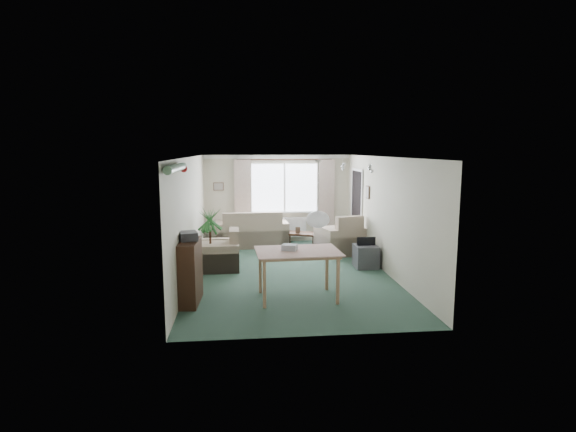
{
  "coord_description": "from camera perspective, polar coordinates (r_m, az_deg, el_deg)",
  "views": [
    {
      "loc": [
        -0.95,
        -9.06,
        2.56
      ],
      "look_at": [
        0.0,
        0.3,
        1.15
      ],
      "focal_mm": 28.0,
      "sensor_mm": 36.0,
      "label": 1
    }
  ],
  "objects": [
    {
      "name": "curtain_right",
      "position": [
        12.47,
        4.86,
        2.55
      ],
      "size": [
        0.45,
        0.08,
        2.0
      ],
      "primitive_type": "cube",
      "color": "beige"
    },
    {
      "name": "houseplant",
      "position": [
        9.69,
        -9.83,
        -2.88
      ],
      "size": [
        0.62,
        0.62,
        1.33
      ],
      "primitive_type": "cylinder",
      "rotation": [
        0.0,
        0.0,
        -0.09
      ],
      "color": "#235A1E",
      "rests_on": "ground"
    },
    {
      "name": "tv_cube",
      "position": [
        9.96,
        9.84,
        -5.06
      ],
      "size": [
        0.49,
        0.54,
        0.49
      ],
      "primitive_type": "cube",
      "rotation": [
        0.0,
        0.0,
        -0.0
      ],
      "color": "#3D3C42",
      "rests_on": "ground"
    },
    {
      "name": "armchair_corner",
      "position": [
        11.2,
        6.81,
        -2.21
      ],
      "size": [
        1.3,
        1.26,
        0.97
      ],
      "primitive_type": "cube",
      "rotation": [
        0.0,
        0.0,
        3.38
      ],
      "color": "beige",
      "rests_on": "ground"
    },
    {
      "name": "ground",
      "position": [
        9.46,
        0.19,
        -7.17
      ],
      "size": [
        6.5,
        6.5,
        0.0
      ],
      "primitive_type": "plane",
      "color": "#294437"
    },
    {
      "name": "radiator",
      "position": [
        12.49,
        -0.43,
        -1.44
      ],
      "size": [
        1.2,
        0.1,
        0.55
      ],
      "primitive_type": "cube",
      "color": "white"
    },
    {
      "name": "tinsel_garland",
      "position": [
        6.84,
        -14.01,
        5.93
      ],
      "size": [
        1.6,
        1.6,
        0.12
      ],
      "primitive_type": "cylinder",
      "color": "#196626"
    },
    {
      "name": "photo_frame",
      "position": [
        11.7,
        1.25,
        -1.79
      ],
      "size": [
        0.12,
        0.03,
        0.16
      ],
      "primitive_type": "cube",
      "rotation": [
        0.0,
        0.0,
        -0.12
      ],
      "color": "#4C3627",
      "rests_on": "coffee_table"
    },
    {
      "name": "bauble_cluster_a",
      "position": [
        10.22,
        6.97,
        6.55
      ],
      "size": [
        0.2,
        0.2,
        0.2
      ],
      "primitive_type": "sphere",
      "color": "silver"
    },
    {
      "name": "bauble_cluster_b",
      "position": [
        9.13,
        10.49,
        6.25
      ],
      "size": [
        0.2,
        0.2,
        0.2
      ],
      "primitive_type": "sphere",
      "color": "silver"
    },
    {
      "name": "dining_table",
      "position": [
        7.77,
        1.23,
        -7.52
      ],
      "size": [
        1.36,
        0.94,
        0.82
      ],
      "primitive_type": "cube",
      "rotation": [
        0.0,
        0.0,
        0.05
      ],
      "color": "tan",
      "rests_on": "ground"
    },
    {
      "name": "sofa",
      "position": [
        12.0,
        -4.64,
        -1.53
      ],
      "size": [
        1.94,
        1.09,
        0.95
      ],
      "primitive_type": "cube",
      "rotation": [
        0.0,
        0.0,
        3.19
      ],
      "color": "beige",
      "rests_on": "ground"
    },
    {
      "name": "doorway",
      "position": [
        11.74,
        8.73,
        0.79
      ],
      "size": [
        0.03,
        0.95,
        2.0
      ],
      "primitive_type": "cube",
      "color": "black"
    },
    {
      "name": "curtain_left",
      "position": [
        12.26,
        -5.77,
        2.44
      ],
      "size": [
        0.45,
        0.08,
        2.0
      ],
      "primitive_type": "cube",
      "color": "beige"
    },
    {
      "name": "window",
      "position": [
        12.39,
        -0.45,
        3.61
      ],
      "size": [
        1.8,
        0.03,
        1.3
      ],
      "primitive_type": "cube",
      "color": "white"
    },
    {
      "name": "curtain_rod",
      "position": [
        12.27,
        -0.42,
        7.16
      ],
      "size": [
        2.6,
        0.03,
        0.03
      ],
      "primitive_type": "cube",
      "color": "black"
    },
    {
      "name": "pendant_lamp",
      "position": [
        6.94,
        3.82,
        -0.44
      ],
      "size": [
        0.36,
        0.36,
        0.36
      ],
      "primitive_type": "sphere",
      "color": "white"
    },
    {
      "name": "pet_bed",
      "position": [
        11.14,
        4.27,
        -4.44
      ],
      "size": [
        0.81,
        0.81,
        0.13
      ],
      "primitive_type": "cylinder",
      "rotation": [
        0.0,
        0.0,
        0.23
      ],
      "color": "#251F92",
      "rests_on": "ground"
    },
    {
      "name": "bookshelf",
      "position": [
        7.71,
        -12.3,
        -6.96
      ],
      "size": [
        0.33,
        0.88,
        1.06
      ],
      "primitive_type": "cube",
      "rotation": [
        0.0,
        0.0,
        -0.05
      ],
      "color": "black",
      "rests_on": "ground"
    },
    {
      "name": "wall_picture_back",
      "position": [
        12.35,
        -8.82,
        3.73
      ],
      "size": [
        0.28,
        0.03,
        0.22
      ],
      "primitive_type": "cube",
      "color": "brown"
    },
    {
      "name": "coffee_table",
      "position": [
        11.81,
        1.69,
        -3.05
      ],
      "size": [
        0.98,
        0.77,
        0.39
      ],
      "primitive_type": "cube",
      "rotation": [
        0.0,
        0.0,
        -0.4
      ],
      "color": "black",
      "rests_on": "ground"
    },
    {
      "name": "hifi_box",
      "position": [
        7.64,
        -12.55,
        -2.5
      ],
      "size": [
        0.36,
        0.41,
        0.14
      ],
      "primitive_type": "cube",
      "rotation": [
        0.0,
        0.0,
        0.25
      ],
      "color": "#333337",
      "rests_on": "bookshelf"
    },
    {
      "name": "wall_picture_right",
      "position": [
        10.72,
        10.11,
        2.98
      ],
      "size": [
        0.03,
        0.24,
        0.3
      ],
      "primitive_type": "cube",
      "color": "brown"
    },
    {
      "name": "armchair_left",
      "position": [
        9.79,
        -8.9,
        -4.16
      ],
      "size": [
        0.92,
        0.97,
        0.85
      ],
      "primitive_type": "cube",
      "rotation": [
        0.0,
        0.0,
        -1.55
      ],
      "color": "beige",
      "rests_on": "ground"
    },
    {
      "name": "gift_box",
      "position": [
        7.68,
        0.19,
        -4.07
      ],
      "size": [
        0.3,
        0.25,
        0.12
      ],
      "primitive_type": "cube",
      "rotation": [
        0.0,
        0.0,
        -0.34
      ],
      "color": "#B8BAC3",
      "rests_on": "dining_table"
    }
  ]
}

